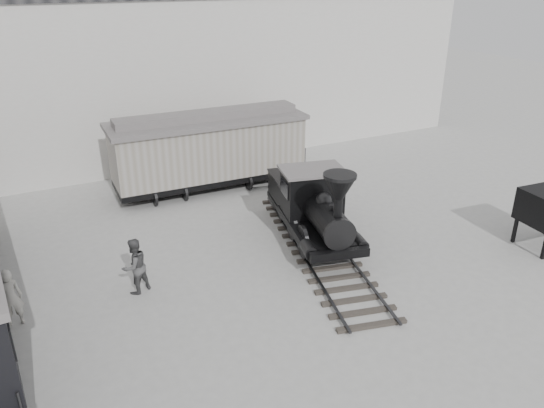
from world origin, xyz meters
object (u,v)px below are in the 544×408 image
visitor_a (10,298)px  visitor_b (135,266)px  boxcar (209,149)px  locomotive (314,210)px

visitor_a → visitor_b: 3.51m
boxcar → visitor_b: 8.83m
locomotive → visitor_b: locomotive is taller
locomotive → boxcar: 6.91m
boxcar → visitor_a: 11.31m
locomotive → visitor_a: (-10.18, -0.49, -0.37)m
visitor_a → visitor_b: (3.51, 0.10, 0.02)m
locomotive → boxcar: bearing=115.7°
visitor_b → boxcar: bearing=-149.7°
locomotive → boxcar: boxcar is taller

